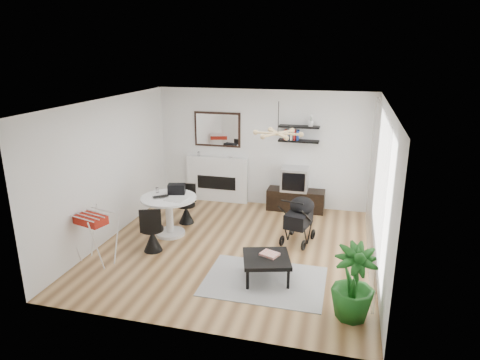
% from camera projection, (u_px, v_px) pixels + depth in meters
% --- Properties ---
extents(floor, '(5.00, 5.00, 0.00)m').
position_uv_depth(floor, '(235.00, 248.00, 7.98)').
color(floor, brown).
rests_on(floor, ground).
extents(ceiling, '(5.00, 5.00, 0.00)m').
position_uv_depth(ceiling, '(235.00, 102.00, 7.18)').
color(ceiling, white).
rests_on(ceiling, wall_back).
extents(wall_back, '(5.00, 0.00, 5.00)m').
position_uv_depth(wall_back, '(263.00, 149.00, 9.90)').
color(wall_back, white).
rests_on(wall_back, floor).
extents(wall_left, '(0.00, 5.00, 5.00)m').
position_uv_depth(wall_left, '(109.00, 170.00, 8.18)').
color(wall_left, white).
rests_on(wall_left, floor).
extents(wall_right, '(0.00, 5.00, 5.00)m').
position_uv_depth(wall_right, '(382.00, 190.00, 6.98)').
color(wall_right, white).
rests_on(wall_right, floor).
extents(sheer_curtain, '(0.04, 3.60, 2.60)m').
position_uv_depth(sheer_curtain, '(375.00, 186.00, 7.19)').
color(sheer_curtain, white).
rests_on(sheer_curtain, wall_right).
extents(fireplace, '(1.50, 0.17, 2.16)m').
position_uv_depth(fireplace, '(217.00, 174.00, 10.28)').
color(fireplace, white).
rests_on(fireplace, floor).
extents(shelf_lower, '(0.90, 0.25, 0.04)m').
position_uv_depth(shelf_lower, '(299.00, 141.00, 9.50)').
color(shelf_lower, black).
rests_on(shelf_lower, wall_back).
extents(shelf_upper, '(0.90, 0.25, 0.04)m').
position_uv_depth(shelf_upper, '(299.00, 127.00, 9.41)').
color(shelf_upper, black).
rests_on(shelf_upper, wall_back).
extents(pendant_lamp, '(0.90, 0.90, 0.10)m').
position_uv_depth(pendant_lamp, '(278.00, 133.00, 7.46)').
color(pendant_lamp, tan).
rests_on(pendant_lamp, ceiling).
extents(tv_console, '(1.30, 0.45, 0.49)m').
position_uv_depth(tv_console, '(296.00, 200.00, 9.81)').
color(tv_console, black).
rests_on(tv_console, floor).
extents(crt_tv, '(0.60, 0.52, 0.52)m').
position_uv_depth(crt_tv, '(295.00, 179.00, 9.66)').
color(crt_tv, silver).
rests_on(crt_tv, tv_console).
extents(dining_table, '(1.09, 1.09, 0.80)m').
position_uv_depth(dining_table, '(169.00, 210.00, 8.42)').
color(dining_table, white).
rests_on(dining_table, floor).
extents(laptop, '(0.36, 0.34, 0.02)m').
position_uv_depth(laptop, '(161.00, 197.00, 8.28)').
color(laptop, black).
rests_on(laptop, dining_table).
extents(black_bag, '(0.37, 0.28, 0.20)m').
position_uv_depth(black_bag, '(177.00, 189.00, 8.49)').
color(black_bag, black).
rests_on(black_bag, dining_table).
extents(newspaper, '(0.41, 0.36, 0.01)m').
position_uv_depth(newspaper, '(176.00, 199.00, 8.20)').
color(newspaper, white).
rests_on(newspaper, dining_table).
extents(drinking_glass, '(0.06, 0.06, 0.11)m').
position_uv_depth(drinking_glass, '(157.00, 190.00, 8.57)').
color(drinking_glass, white).
rests_on(drinking_glass, dining_table).
extents(chair_far, '(0.40, 0.41, 0.83)m').
position_uv_depth(chair_far, '(186.00, 211.00, 9.09)').
color(chair_far, black).
rests_on(chair_far, floor).
extents(chair_near, '(0.46, 0.47, 0.88)m').
position_uv_depth(chair_near, '(152.00, 237.00, 7.79)').
color(chair_near, black).
rests_on(chair_near, floor).
extents(drying_rack, '(0.75, 0.72, 0.92)m').
position_uv_depth(drying_rack, '(95.00, 237.00, 7.31)').
color(drying_rack, white).
rests_on(drying_rack, floor).
extents(stroller, '(0.64, 0.85, 0.96)m').
position_uv_depth(stroller, '(299.00, 221.00, 8.17)').
color(stroller, black).
rests_on(stroller, floor).
extents(rug, '(1.91, 1.38, 0.01)m').
position_uv_depth(rug, '(264.00, 281.00, 6.84)').
color(rug, gray).
rests_on(rug, floor).
extents(coffee_table, '(0.91, 0.91, 0.38)m').
position_uv_depth(coffee_table, '(266.00, 259.00, 6.82)').
color(coffee_table, black).
rests_on(coffee_table, rug).
extents(magazines, '(0.33, 0.30, 0.04)m').
position_uv_depth(magazines, '(270.00, 254.00, 6.86)').
color(magazines, '#D94E36').
rests_on(magazines, coffee_table).
extents(potted_plant, '(0.73, 0.73, 1.07)m').
position_uv_depth(potted_plant, '(354.00, 283.00, 5.79)').
color(potted_plant, '#195919').
rests_on(potted_plant, floor).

